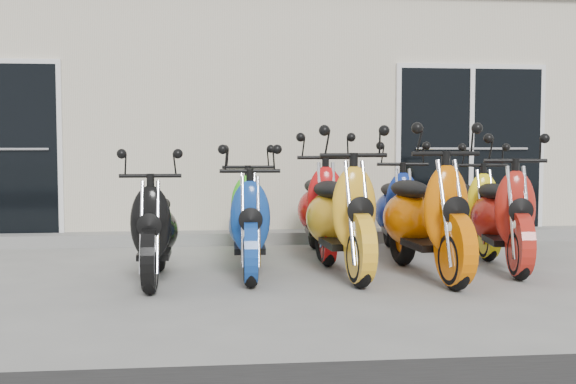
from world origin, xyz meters
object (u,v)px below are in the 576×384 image
at_px(scooter_front_black, 154,215).
at_px(scooter_back_blue, 397,198).
at_px(scooter_back_yellow, 471,198).
at_px(scooter_front_blue, 249,210).
at_px(scooter_back_red, 321,195).
at_px(scooter_front_orange_b, 426,200).
at_px(scooter_front_orange_a, 341,200).
at_px(scooter_back_green, 248,201).
at_px(scooter_front_red, 503,201).

xyz_separation_m(scooter_front_black, scooter_back_blue, (2.63, 1.34, 0.03)).
bearing_deg(scooter_back_yellow, scooter_front_black, -156.59).
bearing_deg(scooter_back_blue, scooter_front_black, -146.61).
xyz_separation_m(scooter_front_blue, scooter_back_red, (0.86, 1.07, 0.06)).
bearing_deg(scooter_front_orange_b, scooter_back_blue, 81.63).
xyz_separation_m(scooter_front_orange_b, scooter_back_yellow, (0.95, 1.36, -0.09)).
bearing_deg(scooter_front_orange_b, scooter_front_black, 174.63).
height_order(scooter_front_orange_a, scooter_front_orange_b, scooter_front_orange_b).
relative_size(scooter_front_black, scooter_front_orange_b, 0.84).
bearing_deg(scooter_front_blue, scooter_back_blue, 34.79).
bearing_deg(scooter_front_orange_a, scooter_front_black, -178.93).
height_order(scooter_front_black, scooter_back_green, scooter_back_green).
bearing_deg(scooter_front_blue, scooter_back_red, 53.10).
xyz_separation_m(scooter_back_red, scooter_back_blue, (0.89, 0.06, -0.05)).
bearing_deg(scooter_front_red, scooter_back_blue, 137.56).
relative_size(scooter_front_orange_b, scooter_back_green, 1.16).
height_order(scooter_front_orange_a, scooter_front_red, scooter_front_orange_a).
bearing_deg(scooter_front_red, scooter_front_orange_a, -166.78).
height_order(scooter_front_blue, scooter_front_red, scooter_front_red).
bearing_deg(scooter_front_orange_a, scooter_back_green, 120.41).
distance_m(scooter_back_green, scooter_back_yellow, 2.58).
height_order(scooter_front_black, scooter_front_orange_b, scooter_front_orange_b).
height_order(scooter_back_green, scooter_back_yellow, scooter_back_yellow).
height_order(scooter_front_red, scooter_back_green, scooter_front_red).
distance_m(scooter_front_orange_b, scooter_back_red, 1.52).
xyz_separation_m(scooter_front_orange_a, scooter_back_yellow, (1.74, 1.18, -0.08)).
bearing_deg(scooter_front_blue, scooter_front_orange_b, -5.58).
height_order(scooter_front_black, scooter_front_orange_a, scooter_front_orange_a).
relative_size(scooter_front_orange_a, scooter_front_orange_b, 0.99).
xyz_separation_m(scooter_front_orange_a, scooter_front_red, (1.70, 0.16, -0.04)).
xyz_separation_m(scooter_front_orange_a, scooter_back_green, (-0.83, 1.19, -0.09)).
height_order(scooter_front_orange_a, scooter_back_red, scooter_front_orange_a).
distance_m(scooter_back_red, scooter_back_yellow, 1.77).
relative_size(scooter_front_orange_b, scooter_back_blue, 1.13).
height_order(scooter_front_black, scooter_front_blue, scooter_front_blue).
bearing_deg(scooter_back_green, scooter_front_black, -121.21).
relative_size(scooter_front_red, scooter_back_red, 0.99).
bearing_deg(scooter_front_black, scooter_back_blue, 26.98).
distance_m(scooter_front_orange_a, scooter_front_red, 1.70).
height_order(scooter_back_blue, scooter_back_yellow, scooter_back_blue).
bearing_deg(scooter_back_green, scooter_back_yellow, 2.86).
relative_size(scooter_front_orange_b, scooter_back_yellow, 1.15).
xyz_separation_m(scooter_front_black, scooter_front_orange_a, (1.77, 0.18, 0.11)).
distance_m(scooter_front_black, scooter_front_orange_b, 2.56).
distance_m(scooter_front_red, scooter_back_yellow, 1.02).
distance_m(scooter_front_black, scooter_back_blue, 2.95).
distance_m(scooter_front_blue, scooter_front_orange_a, 0.89).
relative_size(scooter_front_orange_a, scooter_back_blue, 1.12).
relative_size(scooter_front_orange_b, scooter_back_red, 1.05).
bearing_deg(scooter_back_yellow, scooter_front_red, -90.35).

